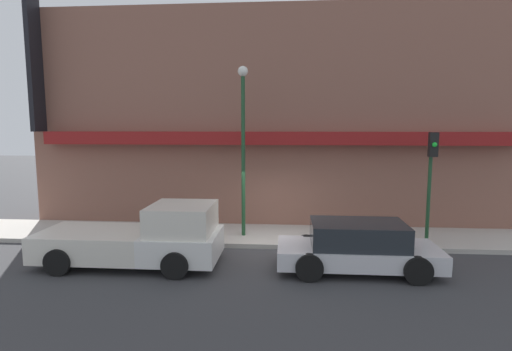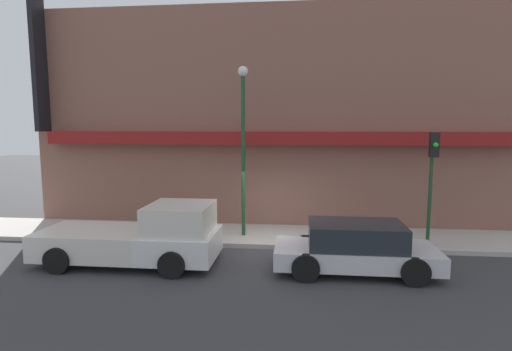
{
  "view_description": "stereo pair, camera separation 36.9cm",
  "coord_description": "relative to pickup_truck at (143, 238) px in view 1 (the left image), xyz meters",
  "views": [
    {
      "loc": [
        0.6,
        -12.99,
        4.12
      ],
      "look_at": [
        -0.53,
        1.12,
        2.36
      ],
      "focal_mm": 28.0,
      "sensor_mm": 36.0,
      "label": 1
    },
    {
      "loc": [
        0.97,
        -12.96,
        4.12
      ],
      "look_at": [
        -0.53,
        1.12,
        2.36
      ],
      "focal_mm": 28.0,
      "sensor_mm": 36.0,
      "label": 2
    }
  ],
  "objects": [
    {
      "name": "ground_plane",
      "position": [
        3.68,
        1.78,
        -0.81
      ],
      "size": [
        80.0,
        80.0,
        0.0
      ],
      "primitive_type": "plane",
      "color": "#38383A"
    },
    {
      "name": "sidewalk",
      "position": [
        3.68,
        3.18,
        -0.73
      ],
      "size": [
        36.0,
        2.8,
        0.16
      ],
      "color": "#B7B2A8",
      "rests_on": "ground"
    },
    {
      "name": "building",
      "position": [
        3.66,
        6.06,
        3.59
      ],
      "size": [
        19.8,
        3.8,
        10.11
      ],
      "color": "brown",
      "rests_on": "ground"
    },
    {
      "name": "street_lamp",
      "position": [
        2.69,
        2.9,
        3.07
      ],
      "size": [
        0.36,
        0.36,
        6.03
      ],
      "color": "#1E4728",
      "rests_on": "sidewalk"
    },
    {
      "name": "traffic_light",
      "position": [
        9.0,
        2.3,
        1.93
      ],
      "size": [
        0.28,
        0.42,
        3.76
      ],
      "color": "#1E4728",
      "rests_on": "sidewalk"
    },
    {
      "name": "parked_car",
      "position": [
        6.29,
        -0.0,
        -0.11
      ],
      "size": [
        4.53,
        2.06,
        1.41
      ],
      "rotation": [
        0.0,
        0.0,
        -0.01
      ],
      "color": "silver",
      "rests_on": "ground"
    },
    {
      "name": "fire_hydrant",
      "position": [
        6.06,
        2.64,
        -0.32
      ],
      "size": [
        0.21,
        0.21,
        0.67
      ],
      "color": "#196633",
      "rests_on": "sidewalk"
    },
    {
      "name": "pickup_truck",
      "position": [
        0.0,
        0.0,
        0.0
      ],
      "size": [
        5.33,
        2.3,
        1.84
      ],
      "rotation": [
        0.0,
        0.0,
        -0.04
      ],
      "color": "white",
      "rests_on": "ground"
    }
  ]
}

